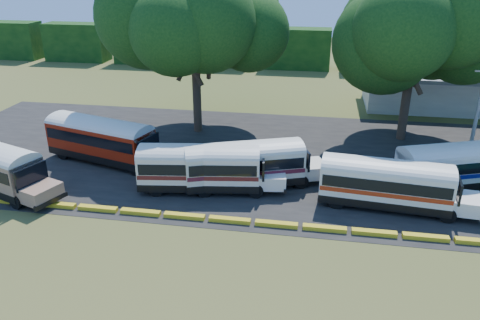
% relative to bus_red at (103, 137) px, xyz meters
% --- Properties ---
extents(ground, '(160.00, 160.00, 0.00)m').
position_rel_bus_red_xyz_m(ground, '(13.59, -8.93, -2.12)').
color(ground, '#334918').
rests_on(ground, ground).
extents(asphalt_strip, '(64.00, 24.00, 0.02)m').
position_rel_bus_red_xyz_m(asphalt_strip, '(14.59, 3.07, -2.11)').
color(asphalt_strip, black).
rests_on(asphalt_strip, ground).
extents(curb, '(53.70, 0.45, 0.30)m').
position_rel_bus_red_xyz_m(curb, '(13.59, -7.93, -1.97)').
color(curb, yellow).
rests_on(curb, ground).
extents(terminal_building, '(19.00, 9.00, 4.00)m').
position_rel_bus_red_xyz_m(terminal_building, '(31.59, 21.07, -0.09)').
color(terminal_building, beige).
rests_on(terminal_building, ground).
extents(treeline_backdrop, '(130.00, 4.00, 6.00)m').
position_rel_bus_red_xyz_m(treeline_backdrop, '(13.59, 39.07, 0.88)').
color(treeline_backdrop, black).
rests_on(treeline_backdrop, ground).
extents(bus_red, '(11.57, 5.79, 3.70)m').
position_rel_bus_red_xyz_m(bus_red, '(0.00, 0.00, 0.00)').
color(bus_red, black).
rests_on(bus_red, ground).
extents(bus_cream_west, '(10.78, 4.01, 3.46)m').
position_rel_bus_red_xyz_m(bus_cream_west, '(9.33, -3.76, -0.16)').
color(bus_cream_west, black).
rests_on(bus_cream_west, ground).
extents(bus_cream_east, '(10.77, 6.13, 3.46)m').
position_rel_bus_red_xyz_m(bus_cream_east, '(12.37, -2.64, -0.16)').
color(bus_cream_east, black).
rests_on(bus_cream_east, ground).
extents(bus_white_red, '(10.55, 3.57, 3.40)m').
position_rel_bus_red_xyz_m(bus_white_red, '(22.16, -4.17, -0.20)').
color(bus_white_red, black).
rests_on(bus_white_red, ground).
extents(bus_white_blue, '(10.78, 6.13, 3.47)m').
position_rel_bus_red_xyz_m(bus_white_blue, '(27.63, -0.33, -0.16)').
color(bus_white_blue, black).
rests_on(bus_white_blue, ground).
extents(tree_west, '(12.60, 12.60, 15.57)m').
position_rel_bus_red_xyz_m(tree_west, '(5.76, 8.63, 8.80)').
color(tree_west, '#35231A').
rests_on(tree_west, ground).
extents(tree_center, '(12.01, 12.01, 14.93)m').
position_rel_bus_red_xyz_m(tree_center, '(25.06, 9.65, 8.37)').
color(tree_center, '#35231A').
rests_on(tree_center, ground).
extents(utility_pole, '(1.60, 0.30, 7.99)m').
position_rel_bus_red_xyz_m(utility_pole, '(29.79, 4.96, 1.99)').
color(utility_pole, gray).
rests_on(utility_pole, ground).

